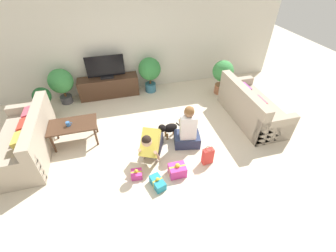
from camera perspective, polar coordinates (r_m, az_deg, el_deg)
ground_plane at (r=4.69m, az=-3.43°, el=-5.65°), size 16.00×16.00×0.00m
wall_back at (r=6.26m, az=-9.40°, el=20.12°), size 8.40×0.06×2.60m
sofa_left at (r=5.18m, az=-32.13°, el=-3.24°), size 0.87×1.86×0.86m
sofa_right at (r=5.63m, az=20.25°, el=4.41°), size 0.87×1.86×0.86m
coffee_table at (r=4.95m, az=-23.00°, el=-0.10°), size 0.95×0.55×0.47m
tv_console at (r=6.40m, az=-14.75°, el=9.63°), size 1.57×0.41×0.55m
tv at (r=6.16m, az=-15.57°, el=13.93°), size 0.96×0.20×0.59m
potted_plant_corner_left at (r=6.05m, az=-29.23°, el=6.17°), size 0.41×0.41×0.75m
potted_plant_back_left at (r=6.34m, az=-25.50°, el=9.95°), size 0.61×0.61×0.93m
potted_plant_corner_right at (r=6.35m, az=13.72°, el=12.82°), size 0.56×0.56×0.94m
potted_plant_back_right at (r=6.27m, az=-4.68°, el=13.84°), size 0.60×0.60×0.98m
person_kneeling at (r=4.30m, az=-4.18°, el=-4.47°), size 0.61×0.85×0.79m
person_sitting at (r=4.54m, az=4.99°, el=-1.33°), size 0.59×0.55×0.98m
dog at (r=4.76m, az=-0.01°, el=-0.62°), size 0.53×0.21×0.38m
gift_box_a at (r=4.16m, az=2.37°, el=-11.13°), size 0.31×0.24×0.28m
gift_box_b at (r=4.02m, az=-2.64°, el=-14.19°), size 0.26×0.35×0.21m
gift_box_c at (r=4.19m, az=-7.98°, el=-11.99°), size 0.22×0.21×0.18m
gift_bag_a at (r=4.35m, az=10.07°, el=-7.50°), size 0.21×0.14×0.37m
mug at (r=4.88m, az=-24.03°, el=0.49°), size 0.12×0.08×0.09m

